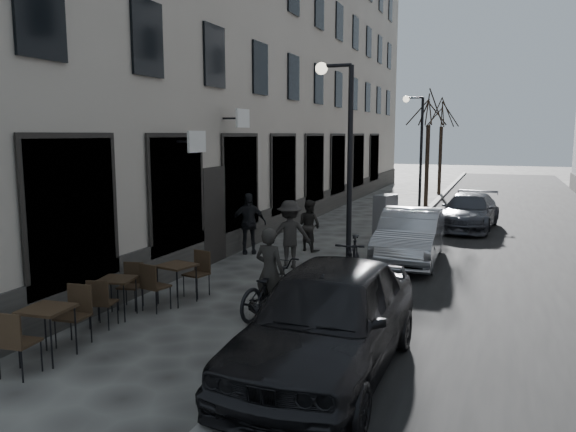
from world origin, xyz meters
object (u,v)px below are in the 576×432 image
Objects in this scene: bistro_set_b at (117,293)px; bicycle at (270,288)px; car_far at (469,212)px; streetlamp_far at (417,142)px; pedestrian_mid at (290,234)px; moped at (352,267)px; tree_near at (429,109)px; bistro_set_a at (48,328)px; pedestrian_near at (309,225)px; car_near at (327,319)px; tree_far at (442,113)px; bistro_set_c at (177,279)px; utility_cabinet at (385,214)px; pedestrian_far at (248,223)px; car_mid at (410,236)px; streetlamp_near at (343,148)px.

bicycle reaches higher than bistro_set_b.
streetlamp_far is at bearing 134.00° from car_far.
moped is at bearing 109.60° from pedestrian_mid.
tree_near is 14.67m from pedestrian_mid.
bistro_set_a is 0.80× the size of moped.
pedestrian_near is 8.74m from car_near.
bistro_set_b is at bearing 35.00° from bicycle.
pedestrian_near is at bearing 111.20° from car_near.
tree_near is 1.00× the size of tree_far.
streetlamp_far is at bearing 91.34° from bistro_set_c.
pedestrian_far is at bearing -106.56° from utility_cabinet.
car_mid is at bearing -86.55° from tree_far.
car_mid is at bearing -84.86° from tree_near.
car_mid is at bearing -163.53° from pedestrian_near.
bistro_set_c is at bearing -96.75° from tree_far.
bicycle is 0.93× the size of moped.
tree_far is at bearing -71.77° from pedestrian_near.
bistro_set_c is at bearing -99.00° from tree_near.
pedestrian_near is (1.14, 9.24, 0.26)m from bistro_set_a.
streetlamp_far is 3.02× the size of bistro_set_c.
bistro_set_c is 0.95× the size of pedestrian_mid.
tree_far is 3.38× the size of bistro_set_c.
bistro_set_a is at bearing -82.78° from bistro_set_c.
utility_cabinet is at bearing 108.20° from car_mid.
pedestrian_mid reaches higher than pedestrian_near.
car_near is at bearing 139.36° from bicycle.
streetlamp_near is at bearing 111.49° from moped.
pedestrian_far is at bearing -105.30° from tree_near.
pedestrian_near is at bearing 77.93° from bistro_set_a.
car_far is 10.16m from moped.
streetlamp_far is 2.38× the size of moped.
bistro_set_c is 2.07m from bicycle.
car_mid is 2.05× the size of moped.
tree_near is at bearing 116.63° from car_far.
streetlamp_far is 10.62m from pedestrian_far.
bistro_set_b is at bearing -108.02° from car_far.
car_far is at bearing -145.37° from pedestrian_mid.
pedestrian_near reaches higher than bistro_set_c.
tree_far is 1.17× the size of car_near.
moped is at bearing -94.87° from car_far.
car_far is (2.68, 2.12, -0.04)m from utility_cabinet.
tree_near is 3.19× the size of pedestrian_far.
pedestrian_far is at bearing -174.74° from car_mid.
bicycle is at bearing 12.56° from bistro_set_c.
moped is (2.17, -1.92, -0.25)m from pedestrian_mid.
utility_cabinet is 0.90× the size of pedestrian_near.
tree_far reaches higher than utility_cabinet.
bicycle is at bearing 13.76° from bistro_set_b.
bicycle is (-0.75, -17.75, -4.14)m from tree_near.
streetlamp_near is 7.31m from utility_cabinet.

